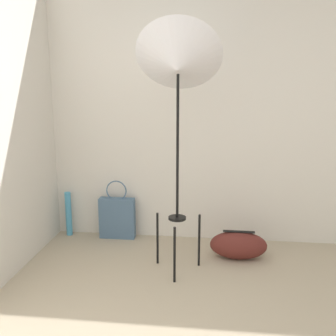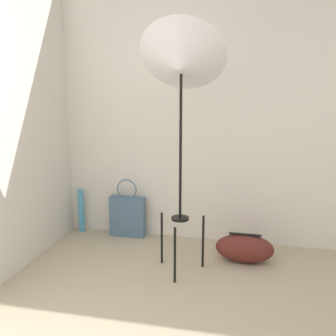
{
  "view_description": "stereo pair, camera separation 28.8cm",
  "coord_description": "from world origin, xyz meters",
  "px_view_note": "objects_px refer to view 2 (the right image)",
  "views": [
    {
      "loc": [
        0.2,
        -1.3,
        1.56
      ],
      "look_at": [
        -0.13,
        1.5,
        0.93
      ],
      "focal_mm": 42.0,
      "sensor_mm": 36.0,
      "label": 1
    },
    {
      "loc": [
        0.48,
        -1.25,
        1.56
      ],
      "look_at": [
        -0.13,
        1.5,
        0.93
      ],
      "focal_mm": 42.0,
      "sensor_mm": 36.0,
      "label": 2
    }
  ],
  "objects_px": {
    "paper_roll": "(81,211)",
    "duffel_bag": "(245,248)",
    "photo_umbrella": "(181,65)",
    "tote_bag": "(127,216)"
  },
  "relations": [
    {
      "from": "paper_roll",
      "to": "duffel_bag",
      "type": "bearing_deg",
      "value": -11.83
    },
    {
      "from": "photo_umbrella",
      "to": "duffel_bag",
      "type": "xyz_separation_m",
      "value": [
        0.52,
        0.29,
        -1.55
      ]
    },
    {
      "from": "duffel_bag",
      "to": "photo_umbrella",
      "type": "bearing_deg",
      "value": -151.4
    },
    {
      "from": "photo_umbrella",
      "to": "tote_bag",
      "type": "distance_m",
      "value": 1.72
    },
    {
      "from": "photo_umbrella",
      "to": "paper_roll",
      "type": "relative_size",
      "value": 4.43
    },
    {
      "from": "photo_umbrella",
      "to": "duffel_bag",
      "type": "relative_size",
      "value": 3.98
    },
    {
      "from": "duffel_bag",
      "to": "paper_roll",
      "type": "height_order",
      "value": "paper_roll"
    },
    {
      "from": "duffel_bag",
      "to": "paper_roll",
      "type": "distance_m",
      "value": 1.74
    },
    {
      "from": "tote_bag",
      "to": "duffel_bag",
      "type": "bearing_deg",
      "value": -16.15
    },
    {
      "from": "photo_umbrella",
      "to": "paper_roll",
      "type": "height_order",
      "value": "photo_umbrella"
    }
  ]
}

